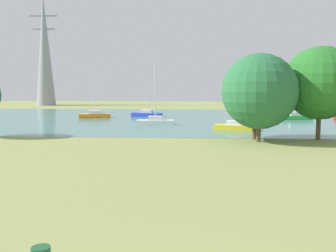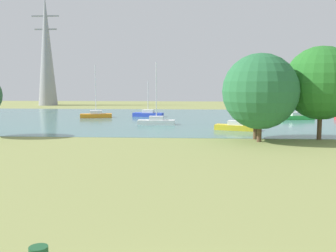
{
  "view_description": "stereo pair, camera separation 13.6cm",
  "coord_description": "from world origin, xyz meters",
  "px_view_note": "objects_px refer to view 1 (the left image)",
  "views": [
    {
      "loc": [
        0.76,
        -8.39,
        5.59
      ],
      "look_at": [
        -0.63,
        16.14,
        2.79
      ],
      "focal_mm": 41.82,
      "sensor_mm": 36.0,
      "label": 1
    },
    {
      "loc": [
        0.9,
        -8.38,
        5.59
      ],
      "look_at": [
        -0.63,
        16.14,
        2.79
      ],
      "focal_mm": 41.82,
      "sensor_mm": 36.0,
      "label": 2
    }
  ],
  "objects_px": {
    "tree_mid_shore": "(256,92)",
    "sailboat_white": "(155,121)",
    "sailboat_orange": "(95,115)",
    "tree_east_near": "(320,83)",
    "tree_east_far": "(260,91)",
    "sailboat_yellow": "(235,126)",
    "sailboat_blue": "(147,114)",
    "electricity_pylon": "(45,50)",
    "sailboat_green": "(295,116)"
  },
  "relations": [
    {
      "from": "sailboat_white",
      "to": "tree_east_near",
      "type": "xyz_separation_m",
      "value": [
        16.93,
        -11.91,
        4.96
      ]
    },
    {
      "from": "sailboat_blue",
      "to": "tree_east_near",
      "type": "xyz_separation_m",
      "value": [
        19.32,
        -23.46,
        4.99
      ]
    },
    {
      "from": "tree_east_near",
      "to": "tree_east_far",
      "type": "bearing_deg",
      "value": -162.97
    },
    {
      "from": "sailboat_blue",
      "to": "tree_mid_shore",
      "type": "bearing_deg",
      "value": -60.89
    },
    {
      "from": "tree_mid_shore",
      "to": "sailboat_white",
      "type": "bearing_deg",
      "value": 131.65
    },
    {
      "from": "sailboat_blue",
      "to": "electricity_pylon",
      "type": "relative_size",
      "value": 0.22
    },
    {
      "from": "tree_east_near",
      "to": "tree_mid_shore",
      "type": "bearing_deg",
      "value": -177.9
    },
    {
      "from": "sailboat_white",
      "to": "sailboat_orange",
      "type": "bearing_deg",
      "value": 137.97
    },
    {
      "from": "tree_mid_shore",
      "to": "sailboat_blue",
      "type": "bearing_deg",
      "value": 119.11
    },
    {
      "from": "sailboat_white",
      "to": "tree_east_far",
      "type": "bearing_deg",
      "value": -51.67
    },
    {
      "from": "sailboat_green",
      "to": "sailboat_yellow",
      "type": "height_order",
      "value": "sailboat_green"
    },
    {
      "from": "sailboat_yellow",
      "to": "tree_mid_shore",
      "type": "height_order",
      "value": "tree_mid_shore"
    },
    {
      "from": "sailboat_blue",
      "to": "sailboat_white",
      "type": "height_order",
      "value": "sailboat_white"
    },
    {
      "from": "tree_mid_shore",
      "to": "tree_east_near",
      "type": "distance_m",
      "value": 6.21
    },
    {
      "from": "sailboat_white",
      "to": "tree_east_far",
      "type": "relative_size",
      "value": 0.98
    },
    {
      "from": "sailboat_blue",
      "to": "tree_east_far",
      "type": "distance_m",
      "value": 28.89
    },
    {
      "from": "sailboat_white",
      "to": "sailboat_orange",
      "type": "relative_size",
      "value": 1.0
    },
    {
      "from": "sailboat_green",
      "to": "electricity_pylon",
      "type": "distance_m",
      "value": 60.44
    },
    {
      "from": "tree_east_near",
      "to": "sailboat_green",
      "type": "bearing_deg",
      "value": 81.23
    },
    {
      "from": "sailboat_blue",
      "to": "electricity_pylon",
      "type": "height_order",
      "value": "electricity_pylon"
    },
    {
      "from": "sailboat_yellow",
      "to": "tree_mid_shore",
      "type": "distance_m",
      "value": 8.12
    },
    {
      "from": "tree_east_near",
      "to": "sailboat_blue",
      "type": "bearing_deg",
      "value": 129.48
    },
    {
      "from": "tree_east_far",
      "to": "sailboat_orange",
      "type": "bearing_deg",
      "value": 132.57
    },
    {
      "from": "sailboat_yellow",
      "to": "electricity_pylon",
      "type": "xyz_separation_m",
      "value": [
        -39.15,
        45.62,
        12.46
      ]
    },
    {
      "from": "tree_east_far",
      "to": "electricity_pylon",
      "type": "distance_m",
      "value": 68.04
    },
    {
      "from": "sailboat_green",
      "to": "tree_east_near",
      "type": "relative_size",
      "value": 0.85
    },
    {
      "from": "tree_east_far",
      "to": "electricity_pylon",
      "type": "xyz_separation_m",
      "value": [
        -40.34,
        54.18,
        8.22
      ]
    },
    {
      "from": "sailboat_blue",
      "to": "tree_mid_shore",
      "type": "distance_m",
      "value": 27.41
    },
    {
      "from": "tree_mid_shore",
      "to": "electricity_pylon",
      "type": "xyz_separation_m",
      "value": [
        -40.25,
        52.55,
        8.37
      ]
    },
    {
      "from": "sailboat_orange",
      "to": "sailboat_green",
      "type": "bearing_deg",
      "value": -2.35
    },
    {
      "from": "tree_mid_shore",
      "to": "electricity_pylon",
      "type": "height_order",
      "value": "electricity_pylon"
    },
    {
      "from": "sailboat_yellow",
      "to": "tree_east_far",
      "type": "height_order",
      "value": "tree_east_far"
    },
    {
      "from": "sailboat_orange",
      "to": "tree_east_far",
      "type": "bearing_deg",
      "value": -47.43
    },
    {
      "from": "sailboat_yellow",
      "to": "tree_east_near",
      "type": "bearing_deg",
      "value": -42.81
    },
    {
      "from": "sailboat_white",
      "to": "sailboat_yellow",
      "type": "bearing_deg",
      "value": -28.25
    },
    {
      "from": "sailboat_yellow",
      "to": "tree_east_near",
      "type": "xyz_separation_m",
      "value": [
        7.24,
        -6.71,
        4.99
      ]
    },
    {
      "from": "sailboat_orange",
      "to": "tree_mid_shore",
      "type": "relative_size",
      "value": 1.04
    },
    {
      "from": "sailboat_white",
      "to": "sailboat_yellow",
      "type": "relative_size",
      "value": 1.42
    },
    {
      "from": "tree_east_far",
      "to": "electricity_pylon",
      "type": "relative_size",
      "value": 0.32
    },
    {
      "from": "electricity_pylon",
      "to": "tree_east_far",
      "type": "bearing_deg",
      "value": -53.33
    },
    {
      "from": "tree_mid_shore",
      "to": "tree_east_far",
      "type": "bearing_deg",
      "value": -86.87
    },
    {
      "from": "sailboat_orange",
      "to": "electricity_pylon",
      "type": "bearing_deg",
      "value": 121.65
    },
    {
      "from": "sailboat_orange",
      "to": "tree_east_near",
      "type": "height_order",
      "value": "tree_east_near"
    },
    {
      "from": "sailboat_orange",
      "to": "sailboat_blue",
      "type": "bearing_deg",
      "value": 16.54
    },
    {
      "from": "sailboat_orange",
      "to": "sailboat_yellow",
      "type": "height_order",
      "value": "sailboat_orange"
    },
    {
      "from": "sailboat_blue",
      "to": "tree_east_far",
      "type": "xyz_separation_m",
      "value": [
        13.27,
        -25.31,
        4.24
      ]
    },
    {
      "from": "sailboat_orange",
      "to": "sailboat_yellow",
      "type": "relative_size",
      "value": 1.42
    },
    {
      "from": "tree_east_near",
      "to": "electricity_pylon",
      "type": "bearing_deg",
      "value": 131.56
    },
    {
      "from": "tree_mid_shore",
      "to": "tree_east_far",
      "type": "distance_m",
      "value": 1.64
    },
    {
      "from": "sailboat_white",
      "to": "tree_mid_shore",
      "type": "xyz_separation_m",
      "value": [
        10.8,
        -12.14,
        4.06
      ]
    }
  ]
}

